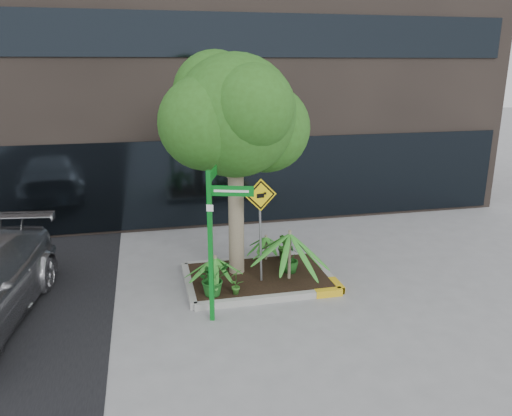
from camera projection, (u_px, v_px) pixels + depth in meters
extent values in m
plane|color=gray|center=(253.00, 287.00, 11.20)|extent=(80.00, 80.00, 0.00)
cube|color=#9E9E99|center=(248.00, 260.00, 12.53)|extent=(3.20, 0.15, 0.15)
cube|color=#9E9E99|center=(270.00, 299.00, 10.47)|extent=(3.20, 0.15, 0.15)
cube|color=#9E9E99|center=(189.00, 284.00, 11.16)|extent=(0.15, 2.20, 0.15)
cube|color=#9E9E99|center=(324.00, 272.00, 11.85)|extent=(0.15, 2.20, 0.15)
cube|color=gold|center=(329.00, 293.00, 10.75)|extent=(0.60, 0.17, 0.15)
cube|color=black|center=(258.00, 276.00, 11.49)|extent=(3.05, 2.05, 0.06)
cylinder|color=gray|center=(236.00, 210.00, 11.25)|extent=(0.35, 0.35, 3.31)
cylinder|color=gray|center=(240.00, 156.00, 10.94)|extent=(0.63, 0.18, 1.08)
sphere|color=#285618|center=(235.00, 116.00, 10.67)|extent=(2.65, 2.65, 2.65)
sphere|color=#285618|center=(266.00, 128.00, 11.24)|extent=(1.99, 1.99, 1.99)
sphere|color=#285618|center=(206.00, 123.00, 10.35)|extent=(1.99, 1.99, 1.99)
sphere|color=#285618|center=(252.00, 108.00, 10.03)|extent=(1.77, 1.77, 1.77)
sphere|color=#285618|center=(215.00, 93.00, 10.99)|extent=(1.88, 1.88, 1.88)
cylinder|color=gray|center=(289.00, 255.00, 11.15)|extent=(0.07, 0.07, 1.14)
cylinder|color=gray|center=(215.00, 272.00, 10.73)|extent=(0.07, 0.07, 0.74)
cylinder|color=gray|center=(266.00, 247.00, 12.32)|extent=(0.07, 0.07, 0.63)
imported|color=#175119|center=(213.00, 278.00, 10.41)|extent=(0.89, 0.89, 0.75)
imported|color=#1C5C1B|center=(290.00, 258.00, 11.54)|extent=(0.48, 0.48, 0.69)
imported|color=#2E6820|center=(236.00, 281.00, 10.46)|extent=(0.43, 0.43, 0.58)
imported|color=#255819|center=(285.00, 247.00, 12.25)|extent=(0.51, 0.51, 0.70)
cube|color=#0B7B1F|center=(211.00, 248.00, 9.36)|extent=(0.11, 0.11, 2.99)
cube|color=#0B7B1F|center=(231.00, 191.00, 9.02)|extent=(0.80, 0.28, 0.19)
cube|color=#0B7B1F|center=(213.00, 174.00, 9.38)|extent=(0.28, 0.80, 0.19)
cube|color=white|center=(231.00, 191.00, 9.00)|extent=(0.61, 0.20, 0.04)
cube|color=white|center=(212.00, 174.00, 9.38)|extent=(0.20, 0.61, 0.04)
cube|color=white|center=(210.00, 208.00, 9.10)|extent=(0.12, 0.04, 0.13)
cylinder|color=slate|center=(260.00, 234.00, 10.96)|extent=(0.07, 0.19, 2.14)
cube|color=yellow|center=(261.00, 195.00, 10.68)|extent=(0.71, 0.10, 0.72)
cube|color=black|center=(261.00, 195.00, 10.67)|extent=(0.63, 0.07, 0.64)
cube|color=yellow|center=(261.00, 195.00, 10.67)|extent=(0.54, 0.06, 0.54)
cube|color=black|center=(260.00, 196.00, 10.66)|extent=(0.17, 0.02, 0.10)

